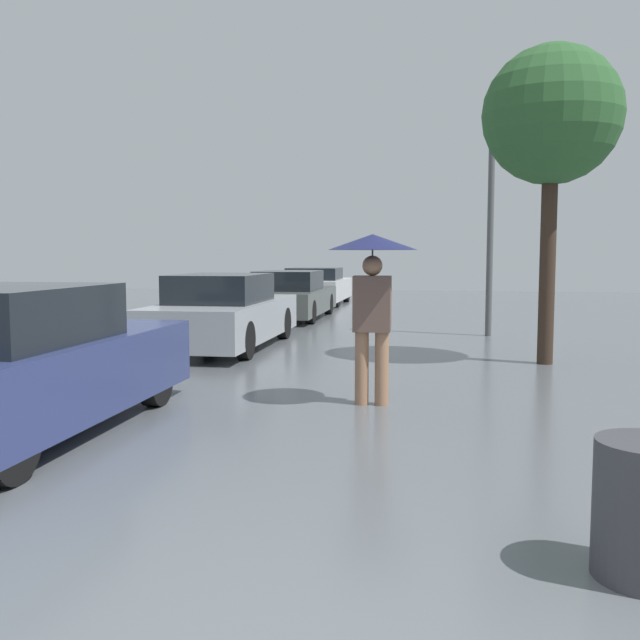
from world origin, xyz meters
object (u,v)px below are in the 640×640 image
(pedestrian, at_px, (372,275))
(parked_car_third, at_px, (290,296))
(parked_car_second, at_px, (224,313))
(parked_car_nearest, at_px, (9,366))
(parked_car_farthest, at_px, (316,287))
(tree, at_px, (552,118))
(street_lamp, at_px, (491,178))

(pedestrian, relative_size, parked_car_third, 0.42)
(parked_car_second, bearing_deg, parked_car_nearest, -91.18)
(parked_car_farthest, relative_size, tree, 0.86)
(parked_car_second, distance_m, tree, 6.17)
(tree, bearing_deg, pedestrian, -124.62)
(pedestrian, relative_size, parked_car_nearest, 0.43)
(parked_car_nearest, height_order, parked_car_third, parked_car_nearest)
(parked_car_second, bearing_deg, pedestrian, -55.47)
(pedestrian, xyz_separation_m, parked_car_third, (-3.00, 10.07, -0.86))
(parked_car_nearest, bearing_deg, street_lamp, 61.11)
(tree, bearing_deg, parked_car_third, 128.16)
(parked_car_nearest, relative_size, street_lamp, 0.97)
(tree, height_order, street_lamp, tree)
(parked_car_farthest, bearing_deg, tree, -65.10)
(pedestrian, relative_size, tree, 0.40)
(tree, xyz_separation_m, street_lamp, (-0.58, 3.60, -0.47))
(parked_car_third, relative_size, parked_car_farthest, 1.11)
(parked_car_third, bearing_deg, street_lamp, -33.68)
(parked_car_third, height_order, street_lamp, street_lamp)
(parked_car_nearest, height_order, parked_car_farthest, parked_car_nearest)
(parked_car_second, bearing_deg, parked_car_farthest, 91.25)
(parked_car_farthest, bearing_deg, parked_car_third, -87.47)
(tree, bearing_deg, street_lamp, 99.22)
(parked_car_second, height_order, parked_car_third, parked_car_second)
(pedestrian, xyz_separation_m, street_lamp, (1.71, 6.93, 1.72))
(street_lamp, bearing_deg, parked_car_nearest, -118.89)
(parked_car_nearest, xyz_separation_m, parked_car_third, (0.12, 11.89, -0.07))
(street_lamp, bearing_deg, parked_car_third, 146.32)
(parked_car_nearest, distance_m, parked_car_third, 11.89)
(parked_car_third, bearing_deg, tree, -51.84)
(pedestrian, bearing_deg, parked_car_third, 106.60)
(parked_car_third, xyz_separation_m, parked_car_farthest, (-0.23, 5.16, 0.01))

